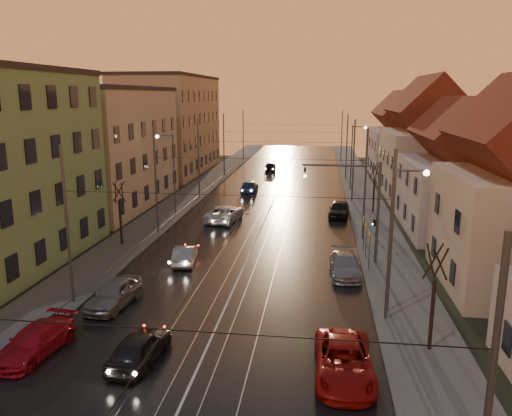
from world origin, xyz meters
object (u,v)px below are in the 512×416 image
at_px(parked_left_3, 114,293).
at_px(driving_car_1, 185,254).
at_px(driving_car_0, 139,348).
at_px(parked_right_1, 345,265).
at_px(traffic_light_mast, 364,200).
at_px(driving_car_2, 224,214).
at_px(parked_left_2, 35,341).
at_px(parked_right_0, 344,361).
at_px(street_lamp_3, 354,151).
at_px(driving_car_4, 271,166).
at_px(street_lamp_2, 171,166).
at_px(driving_car_3, 249,187).
at_px(street_lamp_1, 398,226).
at_px(parked_right_2, 339,209).

bearing_deg(parked_left_3, driving_car_1, 81.61).
height_order(driving_car_0, parked_right_1, driving_car_0).
distance_m(traffic_light_mast, driving_car_2, 16.27).
height_order(driving_car_0, parked_left_2, driving_car_0).
height_order(driving_car_2, parked_right_0, driving_car_2).
height_order(street_lamp_3, parked_right_1, street_lamp_3).
height_order(driving_car_2, parked_left_2, driving_car_2).
height_order(driving_car_4, parked_left_3, parked_left_3).
height_order(street_lamp_2, driving_car_3, street_lamp_2).
relative_size(street_lamp_1, parked_right_0, 1.54).
height_order(traffic_light_mast, parked_left_3, traffic_light_mast).
distance_m(street_lamp_3, driving_car_0, 44.39).
xyz_separation_m(driving_car_2, parked_right_0, (9.90, -25.27, -0.03)).
bearing_deg(parked_left_3, street_lamp_2, 104.22).
xyz_separation_m(parked_left_2, parked_right_1, (14.41, 12.22, 0.03)).
xyz_separation_m(street_lamp_1, street_lamp_3, (0.00, 36.00, 0.00)).
bearing_deg(traffic_light_mast, driving_car_1, -173.52).
height_order(street_lamp_1, street_lamp_2, same).
xyz_separation_m(traffic_light_mast, parked_left_3, (-14.19, -8.97, -3.85)).
bearing_deg(street_lamp_1, driving_car_1, 153.59).
bearing_deg(driving_car_3, street_lamp_2, 62.57).
bearing_deg(street_lamp_2, driving_car_0, -76.37).
bearing_deg(street_lamp_1, traffic_light_mast, 97.91).
relative_size(driving_car_3, parked_right_0, 0.93).
height_order(street_lamp_3, driving_car_3, street_lamp_3).
bearing_deg(parked_right_0, parked_left_3, 154.50).
xyz_separation_m(street_lamp_1, parked_right_1, (-2.29, 5.67, -4.21)).
distance_m(driving_car_0, driving_car_2, 25.25).
bearing_deg(street_lamp_2, driving_car_3, 66.15).
xyz_separation_m(traffic_light_mast, driving_car_2, (-11.70, 10.64, -3.84)).
relative_size(street_lamp_3, driving_car_0, 1.94).
distance_m(driving_car_3, parked_right_0, 40.74).
bearing_deg(traffic_light_mast, street_lamp_2, 144.93).
bearing_deg(street_lamp_2, driving_car_1, -69.90).
relative_size(traffic_light_mast, parked_right_0, 1.39).
bearing_deg(driving_car_0, parked_left_3, -52.30).
distance_m(traffic_light_mast, driving_car_1, 12.90).
relative_size(driving_car_2, parked_right_2, 1.21).
bearing_deg(traffic_light_mast, parked_right_1, -116.89).
height_order(street_lamp_3, traffic_light_mast, street_lamp_3).
bearing_deg(parked_left_2, driving_car_1, 82.61).
height_order(driving_car_3, parked_right_0, parked_right_0).
bearing_deg(driving_car_4, parked_right_1, 96.44).
relative_size(traffic_light_mast, parked_left_2, 1.60).
bearing_deg(driving_car_1, street_lamp_2, -77.49).
xyz_separation_m(driving_car_3, parked_right_2, (10.32, -11.12, 0.07)).
bearing_deg(parked_right_1, driving_car_1, 173.06).
relative_size(traffic_light_mast, parked_left_3, 1.64).
distance_m(parked_left_3, parked_right_0, 13.63).
bearing_deg(driving_car_3, traffic_light_mast, 110.92).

